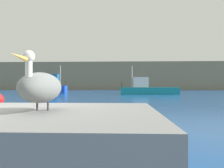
{
  "coord_description": "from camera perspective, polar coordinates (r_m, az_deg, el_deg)",
  "views": [
    {
      "loc": [
        2.15,
        -4.04,
        1.25
      ],
      "look_at": [
        0.95,
        21.82,
        1.37
      ],
      "focal_mm": 36.93,
      "sensor_mm": 36.0,
      "label": 1
    }
  ],
  "objects": [
    {
      "name": "fishing_boat_teal",
      "position": [
        31.85,
        8.74,
        -1.21
      ],
      "size": [
        7.82,
        2.19,
        3.91
      ],
      "rotation": [
        0.0,
        0.0,
        3.14
      ],
      "color": "teal",
      "rests_on": "ground"
    },
    {
      "name": "hillside_backdrop",
      "position": [
        67.96,
        0.84,
        1.78
      ],
      "size": [
        140.0,
        16.42,
        7.39
      ],
      "primitive_type": "cube",
      "color": "#7F755B",
      "rests_on": "ground"
    },
    {
      "name": "fishing_boat_blue",
      "position": [
        36.66,
        -14.63,
        -0.63
      ],
      "size": [
        4.66,
        1.72,
        4.3
      ],
      "rotation": [
        0.0,
        0.0,
        -0.06
      ],
      "color": "blue",
      "rests_on": "ground"
    },
    {
      "name": "ground_plane",
      "position": [
        4.74,
        -25.37,
        -15.49
      ],
      "size": [
        260.0,
        260.0,
        0.0
      ],
      "primitive_type": "plane",
      "color": "#194C93"
    },
    {
      "name": "pier_dock",
      "position": [
        3.58,
        -17.17,
        -13.35
      ],
      "size": [
        3.35,
        3.01,
        0.87
      ],
      "primitive_type": "cube",
      "color": "gray",
      "rests_on": "ground"
    },
    {
      "name": "pelican",
      "position": [
        3.47,
        -17.25,
        -0.69
      ],
      "size": [
        0.56,
        1.37,
        0.82
      ],
      "rotation": [
        0.0,
        0.0,
        -1.64
      ],
      "color": "slate",
      "rests_on": "pier_dock"
    }
  ]
}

